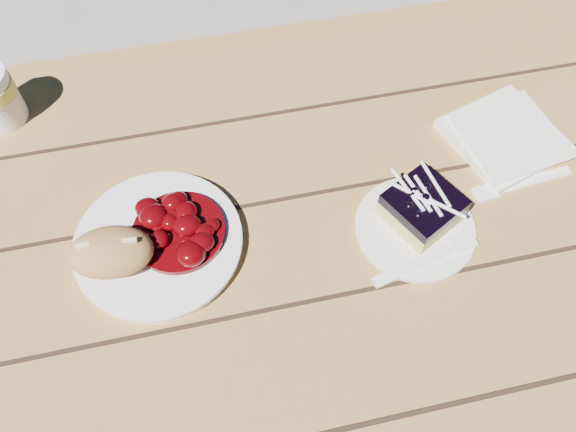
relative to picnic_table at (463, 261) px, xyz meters
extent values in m
plane|color=gray|center=(0.00, 0.00, -0.59)|extent=(60.00, 60.00, 0.00)
cube|color=olive|center=(0.00, 0.00, 0.14)|extent=(2.00, 0.80, 0.05)
cube|color=olive|center=(0.00, 0.65, -0.15)|extent=(1.80, 0.25, 0.04)
cube|color=olive|center=(-0.80, 0.65, -0.38)|extent=(0.06, 0.06, 0.42)
cylinder|color=white|center=(-0.47, 0.04, 0.17)|extent=(0.22, 0.22, 0.02)
ellipsoid|color=#B88446|center=(-0.52, 0.02, 0.21)|extent=(0.11, 0.08, 0.06)
cylinder|color=white|center=(-0.12, -0.01, 0.17)|extent=(0.16, 0.16, 0.01)
cube|color=tan|center=(-0.11, 0.01, 0.19)|extent=(0.12, 0.12, 0.03)
cube|color=black|center=(-0.11, 0.01, 0.21)|extent=(0.12, 0.12, 0.02)
cube|color=white|center=(0.06, 0.11, 0.17)|extent=(0.19, 0.19, 0.01)
camera|label=1|loc=(-0.37, -0.35, 0.83)|focal=35.00mm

